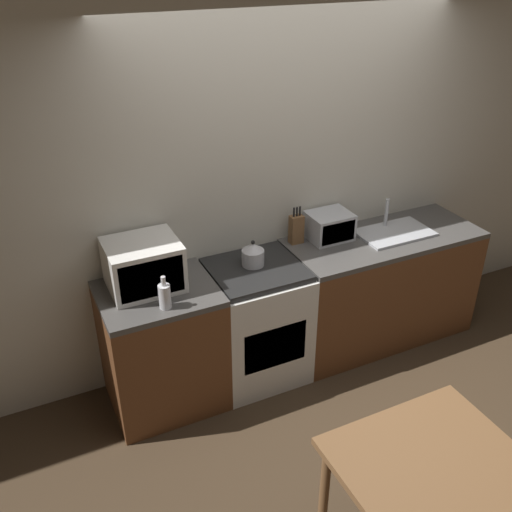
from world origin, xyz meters
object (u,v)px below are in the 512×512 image
stove_range (256,322)px  toaster_oven (329,226)px  microwave (143,265)px  dining_table (433,479)px  kettle (253,254)px  bottle (165,296)px

stove_range → toaster_oven: bearing=13.2°
microwave → dining_table: (0.84, -1.82, -0.42)m
kettle → microwave: bearing=176.3°
bottle → dining_table: bearing=-62.5°
kettle → microwave: (-0.74, 0.05, 0.08)m
stove_range → bottle: (-0.70, -0.20, 0.54)m
stove_range → kettle: size_ratio=4.82×
toaster_oven → dining_table: 2.01m
stove_range → microwave: size_ratio=1.98×
bottle → toaster_oven: 1.42m
stove_range → bottle: bottle is taller
stove_range → kettle: 0.54m
microwave → bottle: size_ratio=2.09×
microwave → bottle: microwave is taller
toaster_oven → kettle: bearing=-170.4°
stove_range → kettle: bearing=93.3°
microwave → bottle: (0.04, -0.29, -0.07)m
kettle → bottle: bottle is taller
stove_range → toaster_oven: toaster_oven is taller
stove_range → bottle: size_ratio=4.13×
microwave → toaster_oven: microwave is taller
kettle → toaster_oven: size_ratio=0.60×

